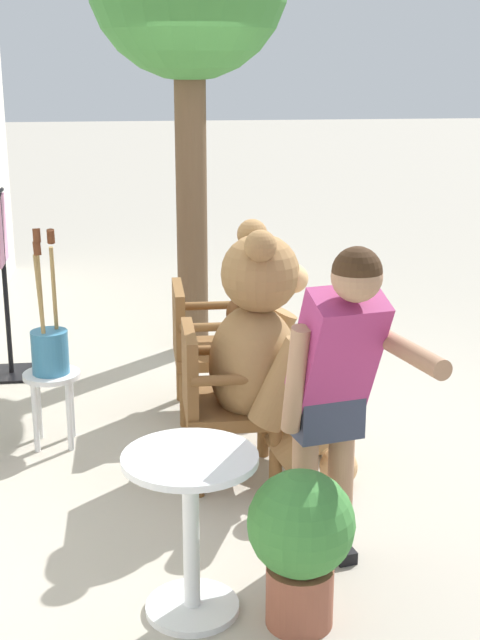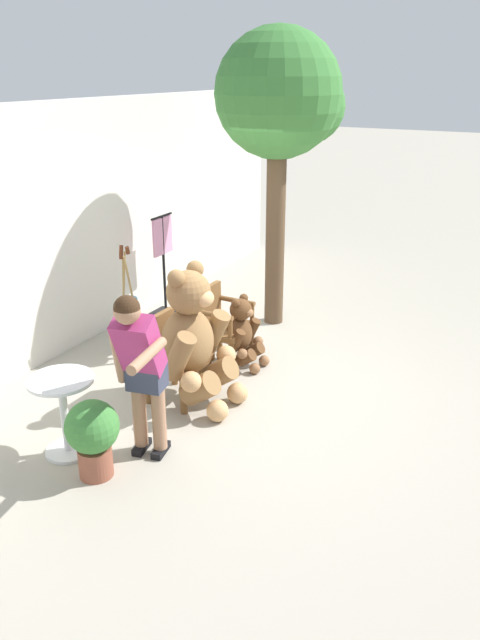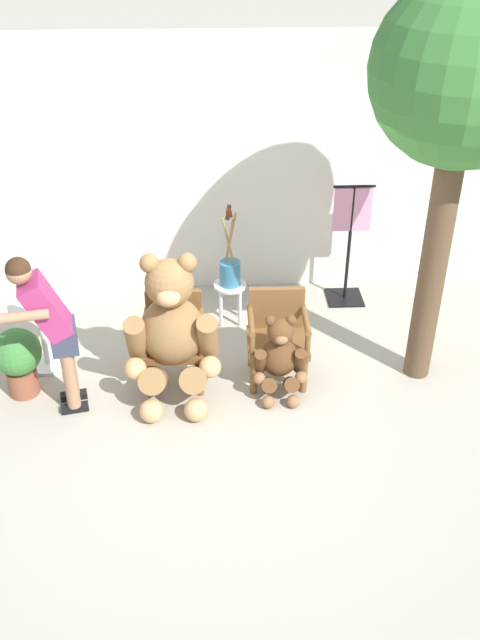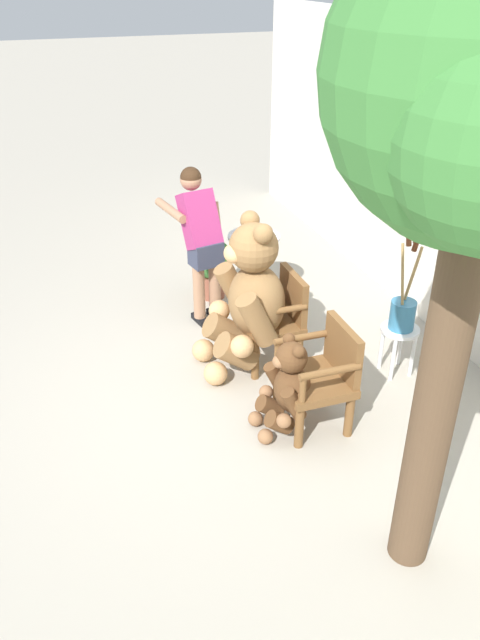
# 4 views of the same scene
# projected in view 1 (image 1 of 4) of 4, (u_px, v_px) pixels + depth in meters

# --- Properties ---
(ground_plane) EXTENTS (60.00, 60.00, 0.00)m
(ground_plane) POSITION_uv_depth(u_px,v_px,m) (306.00, 435.00, 5.56)
(ground_plane) COLOR #A8A091
(wooden_chair_left) EXTENTS (0.56, 0.52, 0.86)m
(wooden_chair_left) POSITION_uv_depth(u_px,v_px,m) (221.00, 398.00, 4.90)
(wooden_chair_left) COLOR brown
(wooden_chair_left) RESTS_ON ground
(wooden_chair_right) EXTENTS (0.57, 0.53, 0.86)m
(wooden_chair_right) POSITION_uv_depth(u_px,v_px,m) (205.00, 345.00, 5.81)
(wooden_chair_right) COLOR brown
(wooden_chair_right) RESTS_ON ground
(teddy_bear_large) EXTENTS (0.86, 0.80, 1.43)m
(teddy_bear_large) POSITION_uv_depth(u_px,v_px,m) (267.00, 356.00, 4.86)
(teddy_bear_large) COLOR olive
(teddy_bear_large) RESTS_ON ground
(teddy_bear_small) EXTENTS (0.49, 0.46, 0.82)m
(teddy_bear_small) POSITION_uv_depth(u_px,v_px,m) (248.00, 352.00, 5.86)
(teddy_bear_small) COLOR brown
(teddy_bear_small) RESTS_ON ground
(person_visitor) EXTENTS (0.74, 0.58, 1.54)m
(person_visitor) POSITION_uv_depth(u_px,v_px,m) (336.00, 382.00, 3.85)
(person_visitor) COLOR black
(person_visitor) RESTS_ON ground
(white_stool) EXTENTS (0.34, 0.34, 0.46)m
(white_stool) POSITION_uv_depth(u_px,v_px,m) (52.00, 389.00, 5.34)
(white_stool) COLOR silver
(white_stool) RESTS_ON ground
(brush_bucket) EXTENTS (0.22, 0.22, 0.88)m
(brush_bucket) POSITION_uv_depth(u_px,v_px,m) (49.00, 345.00, 5.26)
(brush_bucket) COLOR teal
(brush_bucket) RESTS_ON white_stool
(round_side_table) EXTENTS (0.56, 0.56, 0.72)m
(round_side_table) POSITION_uv_depth(u_px,v_px,m) (191.00, 516.00, 3.67)
(round_side_table) COLOR silver
(round_side_table) RESTS_ON ground
(potted_plant) EXTENTS (0.44, 0.44, 0.68)m
(potted_plant) POSITION_uv_depth(u_px,v_px,m) (301.00, 538.00, 3.60)
(potted_plant) COLOR brown
(potted_plant) RESTS_ON ground
(clothing_display_stand) EXTENTS (0.44, 0.40, 1.36)m
(clothing_display_stand) POSITION_uv_depth(u_px,v_px,m) (5.00, 281.00, 6.43)
(clothing_display_stand) COLOR black
(clothing_display_stand) RESTS_ON ground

